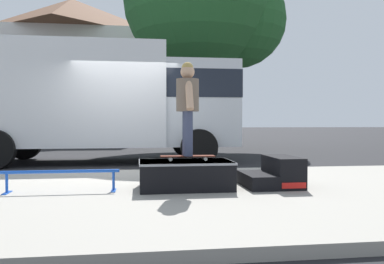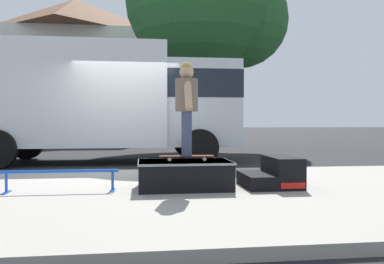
# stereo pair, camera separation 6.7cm
# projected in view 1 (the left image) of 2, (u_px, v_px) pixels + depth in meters

# --- Properties ---
(ground_plane) EXTENTS (140.00, 140.00, 0.00)m
(ground_plane) POSITION_uv_depth(u_px,v_px,m) (124.00, 173.00, 8.24)
(ground_plane) COLOR black
(sidewalk_slab) EXTENTS (50.00, 5.00, 0.12)m
(sidewalk_slab) POSITION_uv_depth(u_px,v_px,m) (116.00, 197.00, 5.27)
(sidewalk_slab) COLOR gray
(sidewalk_slab) RESTS_ON ground
(skate_box) EXTENTS (1.31, 0.84, 0.40)m
(skate_box) POSITION_uv_depth(u_px,v_px,m) (185.00, 174.00, 5.55)
(skate_box) COLOR black
(skate_box) RESTS_ON sidewalk_slab
(kicker_ramp) EXTENTS (0.78, 0.86, 0.44)m
(kicker_ramp) POSITION_uv_depth(u_px,v_px,m) (275.00, 174.00, 5.73)
(kicker_ramp) COLOR black
(kicker_ramp) RESTS_ON sidewalk_slab
(grind_rail) EXTENTS (1.56, 0.28, 0.30)m
(grind_rail) POSITION_uv_depth(u_px,v_px,m) (61.00, 175.00, 5.27)
(grind_rail) COLOR blue
(grind_rail) RESTS_ON sidewalk_slab
(skateboard) EXTENTS (0.79, 0.23, 0.07)m
(skateboard) POSITION_uv_depth(u_px,v_px,m) (188.00, 156.00, 5.61)
(skateboard) COLOR #4C1E14
(skateboard) RESTS_ON skate_box
(skater_kid) EXTENTS (0.33, 0.69, 1.34)m
(skater_kid) POSITION_uv_depth(u_px,v_px,m) (188.00, 101.00, 5.59)
(skater_kid) COLOR #3F4766
(skater_kid) RESTS_ON skateboard
(box_truck) EXTENTS (6.91, 2.63, 3.05)m
(box_truck) POSITION_uv_depth(u_px,v_px,m) (105.00, 98.00, 10.30)
(box_truck) COLOR silver
(box_truck) RESTS_ON ground
(street_tree_main) EXTENTS (6.33, 5.75, 8.67)m
(street_tree_main) POSITION_uv_depth(u_px,v_px,m) (207.00, 5.00, 15.11)
(street_tree_main) COLOR brown
(street_tree_main) RESTS_ON ground
(house_behind) EXTENTS (9.54, 8.23, 8.40)m
(house_behind) POSITION_uv_depth(u_px,v_px,m) (72.00, 69.00, 23.16)
(house_behind) COLOR silver
(house_behind) RESTS_ON ground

